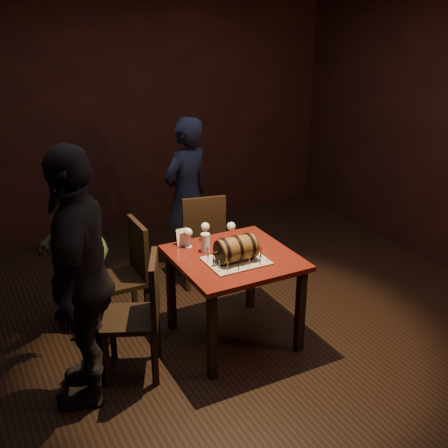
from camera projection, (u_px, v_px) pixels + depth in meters
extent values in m
plane|color=black|center=(234.00, 328.00, 4.74)|extent=(5.00, 5.00, 0.00)
cube|color=black|center=(128.00, 112.00, 6.27)|extent=(5.00, 0.04, 2.80)
cube|color=#4D110C|center=(234.00, 258.00, 4.33)|extent=(0.90, 0.90, 0.04)
cube|color=black|center=(212.00, 337.00, 4.00)|extent=(0.06, 0.06, 0.71)
cube|color=black|center=(300.00, 311.00, 4.33)|extent=(0.06, 0.06, 0.71)
cube|color=black|center=(171.00, 291.00, 4.62)|extent=(0.06, 0.06, 0.71)
cube|color=black|center=(251.00, 271.00, 4.95)|extent=(0.06, 0.06, 0.71)
cube|color=#AEA28D|center=(236.00, 261.00, 4.23)|extent=(0.45, 0.35, 0.01)
cylinder|color=brown|center=(236.00, 249.00, 4.19)|extent=(0.28, 0.19, 0.19)
cylinder|color=black|center=(224.00, 252.00, 4.14)|extent=(0.02, 0.20, 0.20)
cylinder|color=black|center=(236.00, 249.00, 4.19)|extent=(0.02, 0.20, 0.20)
cylinder|color=black|center=(248.00, 246.00, 4.23)|extent=(0.02, 0.20, 0.20)
cylinder|color=black|center=(219.00, 253.00, 4.13)|extent=(0.01, 0.18, 0.18)
cylinder|color=black|center=(253.00, 245.00, 4.25)|extent=(0.01, 0.18, 0.18)
cylinder|color=black|center=(216.00, 253.00, 4.12)|extent=(0.04, 0.02, 0.02)
sphere|color=black|center=(214.00, 254.00, 4.11)|extent=(0.03, 0.03, 0.03)
cylinder|color=#FFE898|center=(228.00, 267.00, 4.03)|extent=(0.01, 0.01, 0.08)
cylinder|color=black|center=(228.00, 262.00, 4.01)|extent=(0.00, 0.00, 0.01)
cylinder|color=black|center=(239.00, 265.00, 4.07)|extent=(0.01, 0.01, 0.08)
cylinder|color=black|center=(239.00, 259.00, 4.05)|extent=(0.00, 0.00, 0.01)
cylinder|color=#FFE898|center=(250.00, 262.00, 4.10)|extent=(0.01, 0.01, 0.08)
cylinder|color=black|center=(250.00, 256.00, 4.09)|extent=(0.00, 0.00, 0.01)
cylinder|color=black|center=(260.00, 260.00, 4.14)|extent=(0.01, 0.01, 0.08)
cylinder|color=black|center=(260.00, 254.00, 4.13)|extent=(0.00, 0.00, 0.01)
cylinder|color=#FFE898|center=(267.00, 257.00, 4.19)|extent=(0.01, 0.01, 0.08)
cylinder|color=black|center=(267.00, 251.00, 4.17)|extent=(0.00, 0.00, 0.01)
cylinder|color=black|center=(261.00, 252.00, 4.26)|extent=(0.01, 0.01, 0.08)
cylinder|color=black|center=(261.00, 247.00, 4.25)|extent=(0.00, 0.00, 0.01)
cylinder|color=#FFE898|center=(255.00, 248.00, 4.34)|extent=(0.01, 0.01, 0.08)
cylinder|color=black|center=(255.00, 242.00, 4.32)|extent=(0.00, 0.00, 0.01)
cylinder|color=black|center=(249.00, 243.00, 4.41)|extent=(0.01, 0.01, 0.08)
cylinder|color=black|center=(249.00, 238.00, 4.40)|extent=(0.00, 0.00, 0.01)
cylinder|color=#FFE898|center=(239.00, 246.00, 4.37)|extent=(0.01, 0.01, 0.08)
cylinder|color=black|center=(239.00, 240.00, 4.36)|extent=(0.00, 0.00, 0.01)
cylinder|color=black|center=(229.00, 248.00, 4.33)|extent=(0.01, 0.01, 0.08)
cylinder|color=black|center=(229.00, 243.00, 4.32)|extent=(0.00, 0.00, 0.01)
cylinder|color=#FFE898|center=(218.00, 250.00, 4.30)|extent=(0.01, 0.01, 0.08)
cylinder|color=black|center=(218.00, 245.00, 4.28)|extent=(0.00, 0.00, 0.01)
cylinder|color=black|center=(208.00, 252.00, 4.26)|extent=(0.01, 0.01, 0.08)
cylinder|color=black|center=(208.00, 247.00, 4.24)|extent=(0.00, 0.00, 0.01)
cylinder|color=#FFE898|center=(208.00, 256.00, 4.19)|extent=(0.01, 0.01, 0.08)
cylinder|color=black|center=(208.00, 251.00, 4.18)|extent=(0.00, 0.00, 0.01)
cylinder|color=black|center=(214.00, 261.00, 4.12)|extent=(0.01, 0.01, 0.08)
cylinder|color=black|center=(213.00, 256.00, 4.10)|extent=(0.00, 0.00, 0.01)
cylinder|color=#FFE898|center=(219.00, 266.00, 4.04)|extent=(0.01, 0.01, 0.08)
cylinder|color=black|center=(219.00, 260.00, 4.03)|extent=(0.00, 0.00, 0.01)
cylinder|color=silver|center=(188.00, 247.00, 4.47)|extent=(0.06, 0.06, 0.01)
cylinder|color=silver|center=(188.00, 241.00, 4.45)|extent=(0.01, 0.01, 0.09)
sphere|color=silver|center=(188.00, 233.00, 4.43)|extent=(0.07, 0.07, 0.07)
sphere|color=#591114|center=(188.00, 234.00, 4.43)|extent=(0.05, 0.05, 0.05)
cylinder|color=silver|center=(205.00, 240.00, 4.59)|extent=(0.06, 0.06, 0.01)
cylinder|color=silver|center=(205.00, 235.00, 4.57)|extent=(0.01, 0.01, 0.09)
sphere|color=silver|center=(205.00, 227.00, 4.54)|extent=(0.07, 0.07, 0.07)
cylinder|color=silver|center=(231.00, 240.00, 4.59)|extent=(0.06, 0.06, 0.01)
cylinder|color=silver|center=(231.00, 235.00, 4.58)|extent=(0.01, 0.01, 0.09)
sphere|color=silver|center=(231.00, 226.00, 4.55)|extent=(0.07, 0.07, 0.07)
sphere|color=#BF594C|center=(231.00, 227.00, 4.55)|extent=(0.05, 0.05, 0.05)
cylinder|color=silver|center=(205.00, 243.00, 4.37)|extent=(0.07, 0.07, 0.15)
cylinder|color=#9E5414|center=(205.00, 245.00, 4.37)|extent=(0.06, 0.06, 0.11)
cylinder|color=white|center=(205.00, 237.00, 4.35)|extent=(0.06, 0.06, 0.02)
cube|color=black|center=(200.00, 239.00, 5.37)|extent=(0.47, 0.47, 0.04)
cube|color=black|center=(213.00, 252.00, 5.66)|extent=(0.04, 0.04, 0.43)
cube|color=black|center=(180.00, 256.00, 5.57)|extent=(0.04, 0.04, 0.43)
cube|color=black|center=(222.00, 266.00, 5.35)|extent=(0.04, 0.04, 0.43)
cube|color=black|center=(187.00, 271.00, 5.27)|extent=(0.04, 0.04, 0.43)
cube|color=black|center=(204.00, 221.00, 5.12)|extent=(0.40, 0.12, 0.46)
cube|color=black|center=(119.00, 280.00, 4.59)|extent=(0.40, 0.40, 0.04)
cube|color=black|center=(96.00, 301.00, 4.75)|extent=(0.04, 0.04, 0.43)
cube|color=black|center=(108.00, 320.00, 4.47)|extent=(0.04, 0.04, 0.43)
cube|color=black|center=(134.00, 292.00, 4.89)|extent=(0.04, 0.04, 0.43)
cube|color=black|center=(148.00, 309.00, 4.61)|extent=(0.04, 0.04, 0.43)
cube|color=black|center=(139.00, 248.00, 4.58)|extent=(0.04, 0.40, 0.46)
cube|color=black|center=(131.00, 319.00, 4.04)|extent=(0.53, 0.53, 0.04)
cube|color=black|center=(113.00, 334.00, 4.28)|extent=(0.04, 0.04, 0.43)
cube|color=black|center=(107.00, 361.00, 3.96)|extent=(0.04, 0.04, 0.43)
cube|color=black|center=(157.00, 333.00, 4.29)|extent=(0.04, 0.04, 0.43)
cube|color=black|center=(155.00, 359.00, 3.98)|extent=(0.04, 0.04, 0.43)
cube|color=black|center=(154.00, 288.00, 3.96)|extent=(0.20, 0.38, 0.46)
imported|color=#191C33|center=(187.00, 195.00, 5.55)|extent=(0.66, 0.55, 1.56)
imported|color=#394321|center=(71.00, 246.00, 4.47)|extent=(0.76, 0.87, 1.52)
imported|color=black|center=(81.00, 278.00, 3.66)|extent=(0.85, 1.15, 1.81)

